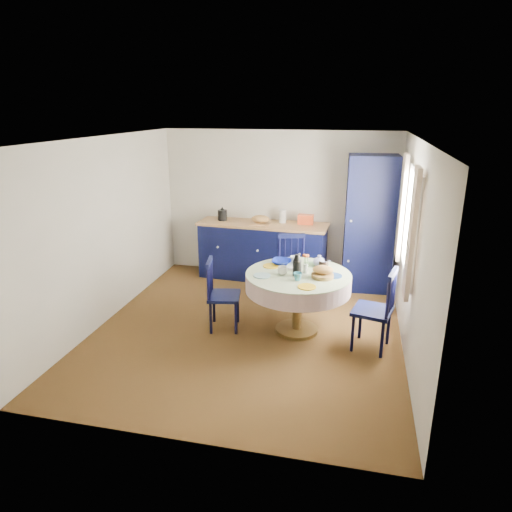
{
  "coord_description": "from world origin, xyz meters",
  "views": [
    {
      "loc": [
        1.32,
        -5.4,
        2.87
      ],
      "look_at": [
        0.06,
        0.2,
        0.98
      ],
      "focal_mm": 32.0,
      "sensor_mm": 36.0,
      "label": 1
    }
  ],
  "objects_px": {
    "dining_table": "(299,283)",
    "mug_c": "(324,264)",
    "cobalt_bowl": "(282,262)",
    "mug_a": "(283,270)",
    "pantry_cabinet": "(369,224)",
    "kitchen_counter": "(263,250)",
    "mug_b": "(298,277)",
    "chair_far": "(292,269)",
    "chair_right": "(376,309)",
    "mug_d": "(294,260)",
    "chair_left": "(221,294)"
  },
  "relations": [
    {
      "from": "chair_right",
      "to": "chair_left",
      "type": "bearing_deg",
      "value": -79.71
    },
    {
      "from": "chair_right",
      "to": "mug_a",
      "type": "distance_m",
      "value": 1.25
    },
    {
      "from": "dining_table",
      "to": "chair_far",
      "type": "relative_size",
      "value": 1.32
    },
    {
      "from": "chair_left",
      "to": "chair_right",
      "type": "xyz_separation_m",
      "value": [
        2.0,
        -0.12,
        0.04
      ]
    },
    {
      "from": "mug_d",
      "to": "cobalt_bowl",
      "type": "height_order",
      "value": "mug_d"
    },
    {
      "from": "dining_table",
      "to": "pantry_cabinet",
      "type": "bearing_deg",
      "value": 63.77
    },
    {
      "from": "mug_b",
      "to": "mug_c",
      "type": "xyz_separation_m",
      "value": [
        0.27,
        0.52,
        0.0
      ]
    },
    {
      "from": "kitchen_counter",
      "to": "cobalt_bowl",
      "type": "xyz_separation_m",
      "value": [
        0.6,
        -1.59,
        0.35
      ]
    },
    {
      "from": "chair_left",
      "to": "mug_d",
      "type": "distance_m",
      "value": 1.1
    },
    {
      "from": "kitchen_counter",
      "to": "mug_d",
      "type": "relative_size",
      "value": 21.23
    },
    {
      "from": "mug_d",
      "to": "cobalt_bowl",
      "type": "distance_m",
      "value": 0.18
    },
    {
      "from": "dining_table",
      "to": "mug_b",
      "type": "relative_size",
      "value": 12.71
    },
    {
      "from": "dining_table",
      "to": "cobalt_bowl",
      "type": "distance_m",
      "value": 0.44
    },
    {
      "from": "kitchen_counter",
      "to": "mug_c",
      "type": "distance_m",
      "value": 2.02
    },
    {
      "from": "dining_table",
      "to": "cobalt_bowl",
      "type": "height_order",
      "value": "dining_table"
    },
    {
      "from": "mug_c",
      "to": "pantry_cabinet",
      "type": "bearing_deg",
      "value": 68.59
    },
    {
      "from": "chair_left",
      "to": "chair_right",
      "type": "bearing_deg",
      "value": -104.36
    },
    {
      "from": "chair_left",
      "to": "chair_right",
      "type": "relative_size",
      "value": 0.93
    },
    {
      "from": "pantry_cabinet",
      "to": "dining_table",
      "type": "height_order",
      "value": "pantry_cabinet"
    },
    {
      "from": "chair_left",
      "to": "kitchen_counter",
      "type": "bearing_deg",
      "value": -15.0
    },
    {
      "from": "chair_far",
      "to": "cobalt_bowl",
      "type": "relative_size",
      "value": 3.81
    },
    {
      "from": "pantry_cabinet",
      "to": "mug_c",
      "type": "distance_m",
      "value": 1.63
    },
    {
      "from": "pantry_cabinet",
      "to": "mug_a",
      "type": "bearing_deg",
      "value": -123.43
    },
    {
      "from": "mug_a",
      "to": "cobalt_bowl",
      "type": "height_order",
      "value": "mug_a"
    },
    {
      "from": "mug_d",
      "to": "cobalt_bowl",
      "type": "relative_size",
      "value": 0.39
    },
    {
      "from": "chair_left",
      "to": "mug_c",
      "type": "bearing_deg",
      "value": -83.97
    },
    {
      "from": "pantry_cabinet",
      "to": "mug_d",
      "type": "height_order",
      "value": "pantry_cabinet"
    },
    {
      "from": "mug_c",
      "to": "kitchen_counter",
      "type": "bearing_deg",
      "value": 125.8
    },
    {
      "from": "dining_table",
      "to": "chair_right",
      "type": "bearing_deg",
      "value": -13.59
    },
    {
      "from": "chair_far",
      "to": "chair_left",
      "type": "bearing_deg",
      "value": -143.94
    },
    {
      "from": "mug_b",
      "to": "pantry_cabinet",
      "type": "bearing_deg",
      "value": 66.87
    },
    {
      "from": "dining_table",
      "to": "mug_b",
      "type": "xyz_separation_m",
      "value": [
        0.01,
        -0.24,
        0.18
      ]
    },
    {
      "from": "mug_b",
      "to": "mug_d",
      "type": "bearing_deg",
      "value": 102.2
    },
    {
      "from": "mug_d",
      "to": "mug_b",
      "type": "bearing_deg",
      "value": -77.8
    },
    {
      "from": "mug_d",
      "to": "kitchen_counter",
      "type": "bearing_deg",
      "value": 116.63
    },
    {
      "from": "kitchen_counter",
      "to": "chair_right",
      "type": "bearing_deg",
      "value": -45.53
    },
    {
      "from": "pantry_cabinet",
      "to": "mug_a",
      "type": "height_order",
      "value": "pantry_cabinet"
    },
    {
      "from": "kitchen_counter",
      "to": "cobalt_bowl",
      "type": "distance_m",
      "value": 1.73
    },
    {
      "from": "mug_c",
      "to": "cobalt_bowl",
      "type": "height_order",
      "value": "mug_c"
    },
    {
      "from": "mug_c",
      "to": "chair_left",
      "type": "bearing_deg",
      "value": -163.04
    },
    {
      "from": "chair_right",
      "to": "mug_b",
      "type": "relative_size",
      "value": 9.76
    },
    {
      "from": "chair_right",
      "to": "mug_d",
      "type": "height_order",
      "value": "chair_right"
    },
    {
      "from": "chair_far",
      "to": "mug_c",
      "type": "bearing_deg",
      "value": -72.68
    },
    {
      "from": "mug_a",
      "to": "mug_c",
      "type": "xyz_separation_m",
      "value": [
        0.49,
        0.35,
        0.0
      ]
    },
    {
      "from": "chair_far",
      "to": "mug_c",
      "type": "distance_m",
      "value": 0.94
    },
    {
      "from": "chair_right",
      "to": "chair_far",
      "type": "bearing_deg",
      "value": -121.86
    },
    {
      "from": "mug_b",
      "to": "mug_c",
      "type": "relative_size",
      "value": 0.82
    },
    {
      "from": "pantry_cabinet",
      "to": "chair_right",
      "type": "distance_m",
      "value": 2.1
    },
    {
      "from": "kitchen_counter",
      "to": "pantry_cabinet",
      "type": "relative_size",
      "value": 1.03
    },
    {
      "from": "dining_table",
      "to": "mug_c",
      "type": "bearing_deg",
      "value": 44.06
    }
  ]
}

